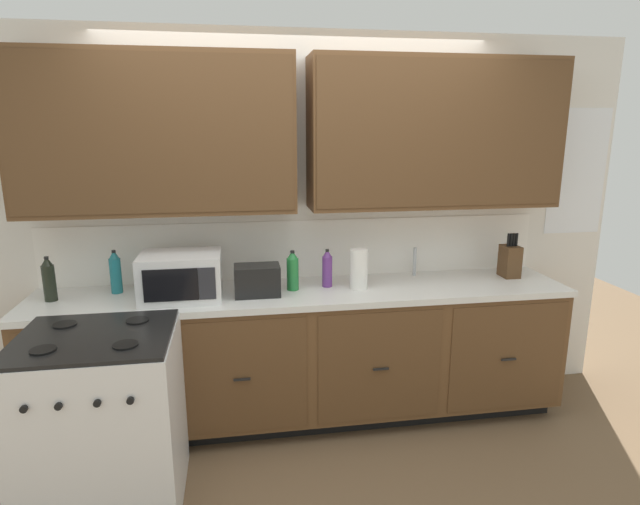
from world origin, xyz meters
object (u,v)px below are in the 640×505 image
(knife_block, at_px, (510,261))
(bottle_teal, at_px, (115,272))
(bottle_violet, at_px, (327,268))
(paper_towel_roll, at_px, (359,269))
(bottle_dark, at_px, (49,279))
(microwave, at_px, (181,276))
(bottle_green, at_px, (293,271))
(toaster, at_px, (257,280))
(stove_range, at_px, (103,421))

(knife_block, xyz_separation_m, bottle_teal, (-2.63, 0.06, 0.02))
(bottle_violet, bearing_deg, knife_block, 0.97)
(paper_towel_roll, distance_m, bottle_dark, 1.89)
(knife_block, xyz_separation_m, bottle_dark, (-2.99, -0.04, 0.02))
(microwave, distance_m, bottle_green, 0.69)
(toaster, distance_m, knife_block, 1.76)
(microwave, height_order, bottle_green, microwave)
(bottle_violet, relative_size, bottle_teal, 0.91)
(paper_towel_roll, relative_size, bottle_teal, 0.94)
(bottle_dark, xyz_separation_m, bottle_teal, (0.36, 0.10, 0.00))
(knife_block, distance_m, bottle_violet, 1.30)
(microwave, distance_m, bottle_violet, 0.92)
(stove_range, distance_m, microwave, 0.91)
(bottle_dark, distance_m, bottle_teal, 0.37)
(bottle_green, height_order, bottle_dark, bottle_dark)
(bottle_green, relative_size, bottle_teal, 0.93)
(toaster, bearing_deg, paper_towel_roll, 2.75)
(stove_range, height_order, bottle_violet, bottle_violet)
(stove_range, xyz_separation_m, microwave, (0.37, 0.58, 0.59))
(stove_range, bearing_deg, toaster, 34.63)
(microwave, relative_size, bottle_green, 1.86)
(stove_range, relative_size, paper_towel_roll, 3.65)
(microwave, height_order, knife_block, knife_block)
(bottle_teal, bearing_deg, bottle_dark, -164.64)
(paper_towel_roll, relative_size, bottle_violet, 1.04)
(bottle_teal, bearing_deg, paper_towel_roll, -5.95)
(bottle_green, bearing_deg, knife_block, 2.13)
(stove_range, height_order, paper_towel_roll, paper_towel_roll)
(microwave, relative_size, bottle_violet, 1.92)
(stove_range, xyz_separation_m, bottle_teal, (-0.05, 0.76, 0.58))
(bottle_violet, height_order, bottle_teal, bottle_teal)
(stove_range, relative_size, toaster, 3.39)
(toaster, distance_m, bottle_teal, 0.89)
(toaster, xyz_separation_m, bottle_dark, (-1.23, 0.09, 0.04))
(knife_block, xyz_separation_m, bottle_violet, (-1.29, -0.02, 0.01))
(microwave, xyz_separation_m, bottle_dark, (-0.78, 0.08, -0.01))
(microwave, relative_size, toaster, 1.71)
(toaster, bearing_deg, bottle_violet, 13.34)
(microwave, bearing_deg, paper_towel_roll, 1.14)
(bottle_teal, bearing_deg, stove_range, -86.61)
(stove_range, height_order, bottle_dark, bottle_dark)
(paper_towel_roll, height_order, bottle_dark, bottle_dark)
(toaster, height_order, bottle_teal, bottle_teal)
(bottle_dark, bearing_deg, knife_block, 0.75)
(stove_range, distance_m, bottle_green, 1.37)
(bottle_violet, xyz_separation_m, bottle_teal, (-1.33, 0.08, 0.01))
(knife_block, distance_m, bottle_dark, 2.99)
(knife_block, height_order, bottle_green, knife_block)
(stove_range, xyz_separation_m, bottle_violet, (1.29, 0.68, 0.57))
(bottle_violet, bearing_deg, bottle_dark, -179.42)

